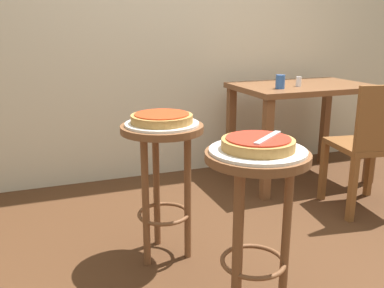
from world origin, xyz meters
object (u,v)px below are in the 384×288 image
cup_near_edge (280,82)px  dining_table (302,101)px  serving_plate_middle (162,124)px  serving_plate_foreground (258,151)px  pizza_foreground (258,144)px  pizza_middle (162,118)px  condiment_shaker (299,82)px  stool_foreground (256,195)px  wooden_chair (372,143)px  stool_middle (163,160)px  pizza_server_knife (268,137)px

cup_near_edge → dining_table: bearing=25.0°
cup_near_edge → serving_plate_middle: bearing=-149.4°
serving_plate_foreground → cup_near_edge: size_ratio=3.92×
pizza_foreground → serving_plate_middle: pizza_foreground is taller
cup_near_edge → pizza_middle: bearing=-149.4°
serving_plate_middle → condiment_shaker: 1.43m
cup_near_edge → condiment_shaker: 0.20m
stool_foreground → dining_table: 1.76m
pizza_middle → cup_near_edge: (1.06, 0.63, 0.06)m
pizza_foreground → wooden_chair: 1.38m
dining_table → serving_plate_foreground: bearing=-130.3°
serving_plate_middle → cup_near_edge: size_ratio=3.79×
serving_plate_middle → dining_table: 1.55m
stool_foreground → wooden_chair: 1.36m
pizza_foreground → serving_plate_middle: size_ratio=0.77×
stool_foreground → pizza_foreground: size_ratio=2.50×
pizza_foreground → cup_near_edge: 1.48m
serving_plate_foreground → stool_middle: bearing=110.0°
dining_table → wooden_chair: size_ratio=1.20×
stool_middle → serving_plate_middle: serving_plate_middle is taller
cup_near_edge → stool_middle: bearing=-149.4°
pizza_middle → stool_middle: bearing=-63.4°
pizza_middle → cup_near_edge: bearing=30.6°
pizza_server_knife → pizza_foreground: bearing=108.5°
serving_plate_middle → cup_near_edge: bearing=30.6°
cup_near_edge → wooden_chair: cup_near_edge is taller
serving_plate_middle → pizza_server_knife: (0.24, -0.60, 0.06)m
pizza_foreground → pizza_middle: same height
serving_plate_middle → wooden_chair: 1.43m
pizza_server_knife → wooden_chair: bearing=-8.2°
dining_table → pizza_server_knife: 1.76m
serving_plate_foreground → wooden_chair: bearing=28.3°
stool_foreground → stool_middle: same height
stool_foreground → pizza_foreground: 0.21m
dining_table → pizza_middle: bearing=-150.5°
stool_middle → pizza_server_knife: bearing=-68.1°
serving_plate_foreground → pizza_foreground: 0.03m
wooden_chair → stool_middle: bearing=-177.4°
stool_foreground → serving_plate_middle: bearing=110.0°
dining_table → pizza_server_knife: pizza_server_knife is taller
stool_foreground → cup_near_edge: 1.50m
pizza_foreground → pizza_middle: bearing=110.0°
pizza_foreground → stool_middle: (-0.21, 0.58, -0.21)m
serving_plate_middle → wooden_chair: size_ratio=0.43×
pizza_middle → pizza_server_knife: 0.65m
serving_plate_middle → stool_middle: bearing=-90.0°
stool_middle → serving_plate_middle: (0.00, 0.00, 0.19)m
condiment_shaker → pizza_middle: bearing=-151.4°
serving_plate_middle → pizza_middle: size_ratio=1.20×
pizza_foreground → pizza_server_knife: bearing=-33.7°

